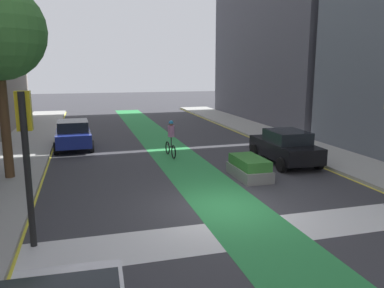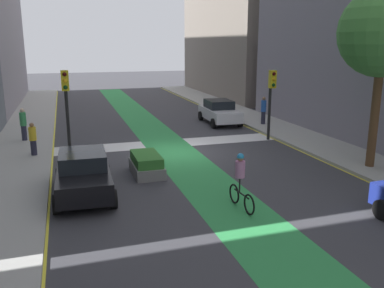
{
  "view_description": "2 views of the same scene",
  "coord_description": "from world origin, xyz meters",
  "px_view_note": "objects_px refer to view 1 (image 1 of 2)",
  "views": [
    {
      "loc": [
        -4.23,
        -11.05,
        4.42
      ],
      "look_at": [
        0.1,
        4.32,
        1.25
      ],
      "focal_mm": 36.09,
      "sensor_mm": 36.0,
      "label": 1
    },
    {
      "loc": [
        5.2,
        19.35,
        5.33
      ],
      "look_at": [
        0.4,
        3.7,
        1.33
      ],
      "focal_mm": 38.93,
      "sensor_mm": 36.0,
      "label": 2
    }
  ],
  "objects_px": {
    "car_black_right_far": "(285,146)",
    "median_planter": "(249,168)",
    "cyclist_in_lane": "(171,138)",
    "traffic_signal_near_left": "(26,139)",
    "car_blue_left_far": "(73,134)"
  },
  "relations": [
    {
      "from": "car_black_right_far",
      "to": "median_planter",
      "type": "distance_m",
      "value": 3.2
    },
    {
      "from": "car_black_right_far",
      "to": "cyclist_in_lane",
      "type": "bearing_deg",
      "value": 150.69
    },
    {
      "from": "traffic_signal_near_left",
      "to": "median_planter",
      "type": "xyz_separation_m",
      "value": [
        7.77,
        4.09,
        -2.33
      ]
    },
    {
      "from": "cyclist_in_lane",
      "to": "median_planter",
      "type": "bearing_deg",
      "value": -63.6
    },
    {
      "from": "car_blue_left_far",
      "to": "median_planter",
      "type": "height_order",
      "value": "car_blue_left_far"
    },
    {
      "from": "car_blue_left_far",
      "to": "traffic_signal_near_left",
      "type": "bearing_deg",
      "value": -93.57
    },
    {
      "from": "car_blue_left_far",
      "to": "car_black_right_far",
      "type": "relative_size",
      "value": 1.0
    },
    {
      "from": "median_planter",
      "to": "car_black_right_far",
      "type": "bearing_deg",
      "value": 34.67
    },
    {
      "from": "traffic_signal_near_left",
      "to": "car_blue_left_far",
      "type": "xyz_separation_m",
      "value": [
        0.76,
        12.17,
        -1.93
      ]
    },
    {
      "from": "car_black_right_far",
      "to": "median_planter",
      "type": "bearing_deg",
      "value": -145.33
    },
    {
      "from": "car_blue_left_far",
      "to": "car_black_right_far",
      "type": "bearing_deg",
      "value": -33.11
    },
    {
      "from": "car_blue_left_far",
      "to": "car_black_right_far",
      "type": "xyz_separation_m",
      "value": [
        9.62,
        -6.27,
        0.0
      ]
    },
    {
      "from": "car_blue_left_far",
      "to": "median_planter",
      "type": "bearing_deg",
      "value": -49.06
    },
    {
      "from": "car_black_right_far",
      "to": "median_planter",
      "type": "relative_size",
      "value": 1.88
    },
    {
      "from": "traffic_signal_near_left",
      "to": "cyclist_in_lane",
      "type": "height_order",
      "value": "traffic_signal_near_left"
    }
  ]
}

